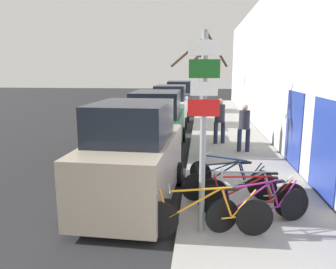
{
  "coord_description": "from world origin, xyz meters",
  "views": [
    {
      "loc": [
        1.4,
        -1.5,
        3.07
      ],
      "look_at": [
        0.49,
        7.49,
        1.26
      ],
      "focal_mm": 35.0,
      "sensor_mm": 36.0,
      "label": 1
    }
  ],
  "objects_px": {
    "parked_car_3": "(180,98)",
    "pedestrian_near": "(220,118)",
    "parked_car_1": "(157,124)",
    "parked_car_0": "(134,158)",
    "bicycle_0": "(207,216)",
    "bicycle_5": "(230,177)",
    "bicycle_4": "(229,183)",
    "pedestrian_far": "(244,124)",
    "signpost": "(203,124)",
    "traffic_light": "(200,70)",
    "bicycle_1": "(260,207)",
    "parked_car_2": "(171,107)",
    "street_tree": "(203,100)",
    "bicycle_2": "(252,199)",
    "bicycle_3": "(252,192)"
  },
  "relations": [
    {
      "from": "bicycle_3",
      "to": "bicycle_4",
      "type": "relative_size",
      "value": 1.04
    },
    {
      "from": "bicycle_1",
      "to": "bicycle_0",
      "type": "bearing_deg",
      "value": 93.19
    },
    {
      "from": "parked_car_1",
      "to": "traffic_light",
      "type": "height_order",
      "value": "traffic_light"
    },
    {
      "from": "bicycle_2",
      "to": "parked_car_0",
      "type": "height_order",
      "value": "parked_car_0"
    },
    {
      "from": "bicycle_4",
      "to": "bicycle_5",
      "type": "xyz_separation_m",
      "value": [
        0.07,
        0.44,
        -0.01
      ]
    },
    {
      "from": "parked_car_0",
      "to": "pedestrian_far",
      "type": "height_order",
      "value": "parked_car_0"
    },
    {
      "from": "parked_car_1",
      "to": "street_tree",
      "type": "relative_size",
      "value": 1.13
    },
    {
      "from": "parked_car_1",
      "to": "parked_car_2",
      "type": "xyz_separation_m",
      "value": [
        0.01,
        5.47,
        -0.01
      ]
    },
    {
      "from": "parked_car_0",
      "to": "street_tree",
      "type": "relative_size",
      "value": 1.01
    },
    {
      "from": "bicycle_5",
      "to": "traffic_light",
      "type": "distance_m",
      "value": 15.09
    },
    {
      "from": "parked_car_3",
      "to": "pedestrian_near",
      "type": "distance_m",
      "value": 10.95
    },
    {
      "from": "bicycle_1",
      "to": "parked_car_1",
      "type": "bearing_deg",
      "value": 0.21
    },
    {
      "from": "bicycle_5",
      "to": "parked_car_2",
      "type": "distance_m",
      "value": 10.35
    },
    {
      "from": "bicycle_0",
      "to": "pedestrian_far",
      "type": "relative_size",
      "value": 1.36
    },
    {
      "from": "bicycle_0",
      "to": "traffic_light",
      "type": "relative_size",
      "value": 0.52
    },
    {
      "from": "bicycle_1",
      "to": "pedestrian_near",
      "type": "relative_size",
      "value": 1.14
    },
    {
      "from": "pedestrian_far",
      "to": "traffic_light",
      "type": "bearing_deg",
      "value": 97.26
    },
    {
      "from": "bicycle_5",
      "to": "traffic_light",
      "type": "xyz_separation_m",
      "value": [
        -0.85,
        14.85,
        2.51
      ]
    },
    {
      "from": "bicycle_0",
      "to": "parked_car_3",
      "type": "bearing_deg",
      "value": -3.4
    },
    {
      "from": "street_tree",
      "to": "traffic_light",
      "type": "xyz_separation_m",
      "value": [
        -0.18,
        11.77,
        0.95
      ]
    },
    {
      "from": "pedestrian_far",
      "to": "bicycle_0",
      "type": "bearing_deg",
      "value": -103.97
    },
    {
      "from": "bicycle_5",
      "to": "pedestrian_near",
      "type": "xyz_separation_m",
      "value": [
        0.02,
        5.33,
        0.66
      ]
    },
    {
      "from": "signpost",
      "to": "bicycle_2",
      "type": "bearing_deg",
      "value": 34.98
    },
    {
      "from": "bicycle_1",
      "to": "parked_car_0",
      "type": "bearing_deg",
      "value": 40.97
    },
    {
      "from": "pedestrian_near",
      "to": "bicycle_3",
      "type": "bearing_deg",
      "value": 73.41
    },
    {
      "from": "bicycle_3",
      "to": "parked_car_1",
      "type": "height_order",
      "value": "parked_car_1"
    },
    {
      "from": "bicycle_3",
      "to": "parked_car_3",
      "type": "height_order",
      "value": "parked_car_3"
    },
    {
      "from": "parked_car_1",
      "to": "parked_car_0",
      "type": "bearing_deg",
      "value": -89.16
    },
    {
      "from": "bicycle_0",
      "to": "bicycle_5",
      "type": "relative_size",
      "value": 1.19
    },
    {
      "from": "bicycle_0",
      "to": "bicycle_5",
      "type": "xyz_separation_m",
      "value": [
        0.58,
        2.22,
        -0.02
      ]
    },
    {
      "from": "pedestrian_near",
      "to": "bicycle_1",
      "type": "bearing_deg",
      "value": 73.29
    },
    {
      "from": "parked_car_3",
      "to": "pedestrian_far",
      "type": "xyz_separation_m",
      "value": [
        3.1,
        -11.93,
        0.11
      ]
    },
    {
      "from": "parked_car_2",
      "to": "pedestrian_near",
      "type": "distance_m",
      "value": 5.31
    },
    {
      "from": "traffic_light",
      "to": "bicycle_2",
      "type": "bearing_deg",
      "value": -85.9
    },
    {
      "from": "bicycle_2",
      "to": "parked_car_3",
      "type": "relative_size",
      "value": 0.45
    },
    {
      "from": "bicycle_4",
      "to": "pedestrian_far",
      "type": "height_order",
      "value": "pedestrian_far"
    },
    {
      "from": "bicycle_4",
      "to": "pedestrian_near",
      "type": "distance_m",
      "value": 5.8
    },
    {
      "from": "parked_car_0",
      "to": "parked_car_3",
      "type": "distance_m",
      "value": 16.5
    },
    {
      "from": "parked_car_3",
      "to": "pedestrian_near",
      "type": "relative_size",
      "value": 2.7
    },
    {
      "from": "bicycle_5",
      "to": "parked_car_0",
      "type": "xyz_separation_m",
      "value": [
        -2.24,
        -0.47,
        0.55
      ]
    },
    {
      "from": "bicycle_1",
      "to": "pedestrian_near",
      "type": "xyz_separation_m",
      "value": [
        -0.39,
        7.05,
        0.65
      ]
    },
    {
      "from": "pedestrian_far",
      "to": "traffic_light",
      "type": "xyz_separation_m",
      "value": [
        -1.66,
        10.75,
        1.89
      ]
    },
    {
      "from": "parked_car_0",
      "to": "traffic_light",
      "type": "xyz_separation_m",
      "value": [
        1.4,
        15.32,
        1.96
      ]
    },
    {
      "from": "bicycle_0",
      "to": "parked_car_0",
      "type": "xyz_separation_m",
      "value": [
        -1.67,
        1.75,
        0.53
      ]
    },
    {
      "from": "parked_car_2",
      "to": "pedestrian_far",
      "type": "relative_size",
      "value": 2.45
    },
    {
      "from": "signpost",
      "to": "pedestrian_far",
      "type": "xyz_separation_m",
      "value": [
        1.5,
        6.13,
        -1.0
      ]
    },
    {
      "from": "bicycle_2",
      "to": "bicycle_4",
      "type": "distance_m",
      "value": 0.97
    },
    {
      "from": "bicycle_0",
      "to": "parked_car_1",
      "type": "xyz_separation_m",
      "value": [
        -1.82,
        6.81,
        0.48
      ]
    },
    {
      "from": "bicycle_4",
      "to": "parked_car_0",
      "type": "bearing_deg",
      "value": 77.19
    },
    {
      "from": "parked_car_3",
      "to": "street_tree",
      "type": "xyz_separation_m",
      "value": [
        1.61,
        -12.94,
        1.06
      ]
    }
  ]
}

